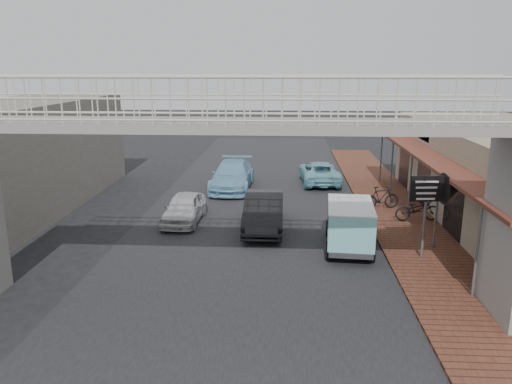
# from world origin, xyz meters

# --- Properties ---
(ground) EXTENTS (120.00, 120.00, 0.00)m
(ground) POSITION_xyz_m (0.00, 0.00, 0.00)
(ground) COLOR black
(ground) RESTS_ON ground
(road_strip) EXTENTS (10.00, 60.00, 0.01)m
(road_strip) POSITION_xyz_m (0.00, 0.00, 0.01)
(road_strip) COLOR black
(road_strip) RESTS_ON ground
(sidewalk) EXTENTS (3.00, 40.00, 0.10)m
(sidewalk) POSITION_xyz_m (6.50, 3.00, 0.05)
(sidewalk) COLOR brown
(sidewalk) RESTS_ON ground
(footbridge) EXTENTS (16.40, 2.40, 6.34)m
(footbridge) POSITION_xyz_m (0.00, -4.00, 3.18)
(footbridge) COLOR gray
(footbridge) RESTS_ON ground
(building_far_left) EXTENTS (5.00, 14.00, 5.00)m
(building_far_left) POSITION_xyz_m (-11.00, 6.00, 2.50)
(building_far_left) COLOR gray
(building_far_left) RESTS_ON ground
(white_hatchback) EXTENTS (1.57, 3.71, 1.25)m
(white_hatchback) POSITION_xyz_m (-2.94, 3.81, 0.63)
(white_hatchback) COLOR silver
(white_hatchback) RESTS_ON ground
(dark_sedan) EXTENTS (1.61, 4.55, 1.49)m
(dark_sedan) POSITION_xyz_m (0.55, 3.07, 0.75)
(dark_sedan) COLOR black
(dark_sedan) RESTS_ON ground
(angkot_curb) EXTENTS (2.35, 4.66, 1.26)m
(angkot_curb) POSITION_xyz_m (3.37, 11.65, 0.63)
(angkot_curb) COLOR #77BFCF
(angkot_curb) RESTS_ON ground
(angkot_far) EXTENTS (2.20, 5.21, 1.50)m
(angkot_far) POSITION_xyz_m (-1.50, 9.92, 0.75)
(angkot_far) COLOR #7BB7D6
(angkot_far) RESTS_ON ground
(angkot_van) EXTENTS (1.91, 3.73, 1.77)m
(angkot_van) POSITION_xyz_m (3.79, 0.91, 1.13)
(angkot_van) COLOR black
(angkot_van) RESTS_ON ground
(motorcycle_near) EXTENTS (2.01, 0.90, 1.02)m
(motorcycle_near) POSITION_xyz_m (7.13, 4.31, 0.61)
(motorcycle_near) COLOR black
(motorcycle_near) RESTS_ON sidewalk
(motorcycle_far) EXTENTS (1.86, 0.99, 1.07)m
(motorcycle_far) POSITION_xyz_m (5.88, 6.05, 0.64)
(motorcycle_far) COLOR black
(motorcycle_far) RESTS_ON sidewalk
(street_clock) EXTENTS (0.73, 0.66, 2.83)m
(street_clock) POSITION_xyz_m (7.36, -3.85, 2.45)
(street_clock) COLOR #59595B
(street_clock) RESTS_ON sidewalk
(arrow_sign) EXTENTS (1.78, 1.14, 3.01)m
(arrow_sign) POSITION_xyz_m (6.95, 0.05, 2.53)
(arrow_sign) COLOR #59595B
(arrow_sign) RESTS_ON sidewalk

